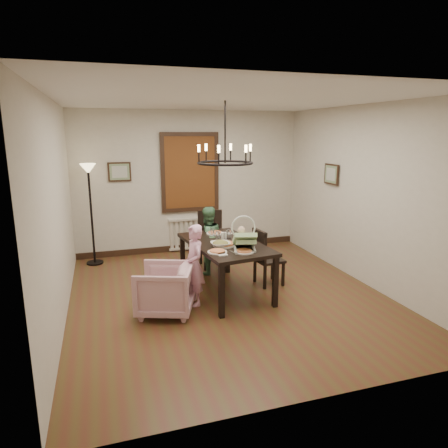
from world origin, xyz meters
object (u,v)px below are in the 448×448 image
armchair (165,289)px  baby_bouncer (244,238)px  seated_man (207,246)px  chair_right (269,257)px  chair_far (213,239)px  dining_table (225,248)px  drinking_glass (218,236)px  elderly_woman (194,272)px  floor_lamp (92,216)px

armchair → baby_bouncer: (1.14, 0.05, 0.61)m
seated_man → baby_bouncer: baby_bouncer is taller
chair_right → armchair: size_ratio=1.25×
chair_far → baby_bouncer: baby_bouncer is taller
chair_far → chair_right: size_ratio=1.11×
dining_table → chair_right: size_ratio=1.94×
dining_table → drinking_glass: drinking_glass is taller
baby_bouncer → seated_man: bearing=113.5°
dining_table → elderly_woman: 0.64m
dining_table → seated_man: 0.91m
elderly_woman → baby_bouncer: (0.70, -0.11, 0.47)m
chair_far → elderly_woman: chair_far is taller
dining_table → baby_bouncer: 0.49m
chair_far → armchair: bearing=-122.4°
armchair → seated_man: seated_man is taller
seated_man → chair_far: bearing=-134.6°
dining_table → elderly_woman: bearing=-159.8°
elderly_woman → baby_bouncer: baby_bouncer is taller
drinking_glass → floor_lamp: bearing=134.8°
baby_bouncer → armchair: bearing=-162.7°
elderly_woman → dining_table: bearing=111.5°
dining_table → chair_right: chair_right is taller
elderly_woman → floor_lamp: bearing=-155.4°
chair_far → baby_bouncer: bearing=-87.5°
armchair → floor_lamp: (-0.92, 2.45, 0.57)m
armchair → baby_bouncer: baby_bouncer is taller
chair_far → drinking_glass: chair_far is taller
elderly_woman → seated_man: bearing=150.6°
dining_table → elderly_woman: (-0.54, -0.28, -0.22)m
chair_right → baby_bouncer: 0.92m
floor_lamp → chair_right: bearing=-35.4°
dining_table → armchair: size_ratio=2.43×
dining_table → armchair: 1.14m
elderly_woman → drinking_glass: bearing=126.5°
seated_man → drinking_glass: seated_man is taller
chair_right → dining_table: bearing=91.3°
chair_right → baby_bouncer: size_ratio=1.84×
chair_right → floor_lamp: (-2.67, 1.90, 0.44)m
dining_table → baby_bouncer: size_ratio=3.57×
chair_right → elderly_woman: 1.36m
chair_far → seated_man: bearing=-118.0°
armchair → elderly_woman: 0.50m
armchair → dining_table: bearing=134.3°
seated_man → floor_lamp: size_ratio=0.54×
armchair → floor_lamp: size_ratio=0.40×
armchair → baby_bouncer: bearing=112.4°
chair_right → seated_man: size_ratio=0.95×
dining_table → baby_bouncer: (0.16, -0.40, 0.25)m
armchair → floor_lamp: bearing=-139.6°
elderly_woman → floor_lamp: 2.69m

